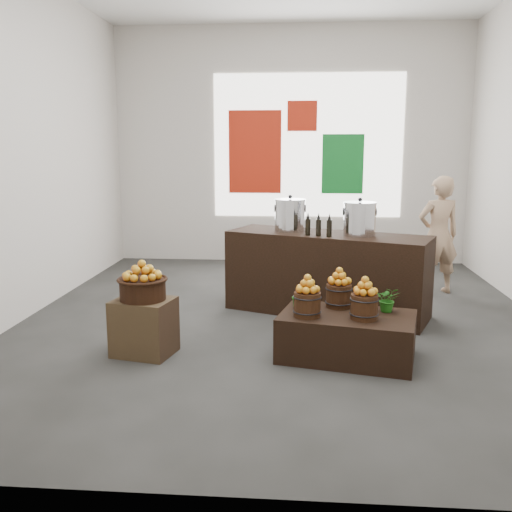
# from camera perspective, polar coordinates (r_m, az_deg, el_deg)

# --- Properties ---
(ground) EXTENTS (7.00, 7.00, 0.00)m
(ground) POSITION_cam_1_polar(r_m,az_deg,el_deg) (6.73, 2.59, -6.28)
(ground) COLOR #353532
(ground) RESTS_ON ground
(back_wall) EXTENTS (6.00, 0.04, 4.00)m
(back_wall) POSITION_cam_1_polar(r_m,az_deg,el_deg) (9.93, 3.42, 10.91)
(back_wall) COLOR beige
(back_wall) RESTS_ON ground
(back_opening) EXTENTS (3.20, 0.02, 2.40)m
(back_opening) POSITION_cam_1_polar(r_m,az_deg,el_deg) (9.91, 5.19, 10.89)
(back_opening) COLOR white
(back_opening) RESTS_ON back_wall
(deco_red_left) EXTENTS (0.90, 0.04, 1.40)m
(deco_red_left) POSITION_cam_1_polar(r_m,az_deg,el_deg) (9.94, -0.11, 10.36)
(deco_red_left) COLOR #B1210D
(deco_red_left) RESTS_ON back_wall
(deco_green_right) EXTENTS (0.70, 0.04, 1.00)m
(deco_green_right) POSITION_cam_1_polar(r_m,az_deg,el_deg) (9.93, 8.66, 9.08)
(deco_green_right) COLOR #116D24
(deco_green_right) RESTS_ON back_wall
(deco_red_upper) EXTENTS (0.50, 0.04, 0.50)m
(deco_red_upper) POSITION_cam_1_polar(r_m,az_deg,el_deg) (9.92, 4.64, 13.79)
(deco_red_upper) COLOR #B1210D
(deco_red_upper) RESTS_ON back_wall
(crate) EXTENTS (0.63, 0.55, 0.55)m
(crate) POSITION_cam_1_polar(r_m,az_deg,el_deg) (5.65, -11.12, -6.97)
(crate) COLOR #4C3D23
(crate) RESTS_ON ground
(wicker_basket) EXTENTS (0.44, 0.44, 0.20)m
(wicker_basket) POSITION_cam_1_polar(r_m,az_deg,el_deg) (5.54, -11.26, -3.30)
(wicker_basket) COLOR black
(wicker_basket) RESTS_ON crate
(apples_in_basket) EXTENTS (0.34, 0.34, 0.18)m
(apples_in_basket) POSITION_cam_1_polar(r_m,az_deg,el_deg) (5.50, -11.34, -1.37)
(apples_in_basket) COLOR #99040C
(apples_in_basket) RESTS_ON wicker_basket
(display_table) EXTENTS (1.38, 1.02, 0.43)m
(display_table) POSITION_cam_1_polar(r_m,az_deg,el_deg) (5.52, 9.08, -7.93)
(display_table) COLOR black
(display_table) RESTS_ON ground
(apple_bucket_front_left) EXTENTS (0.25, 0.25, 0.23)m
(apple_bucket_front_left) POSITION_cam_1_polar(r_m,az_deg,el_deg) (5.32, 5.14, -4.85)
(apple_bucket_front_left) COLOR #3A200F
(apple_bucket_front_left) RESTS_ON display_table
(apples_in_bucket_front_left) EXTENTS (0.19, 0.19, 0.17)m
(apples_in_bucket_front_left) POSITION_cam_1_polar(r_m,az_deg,el_deg) (5.27, 5.17, -2.78)
(apples_in_bucket_front_left) COLOR #99040C
(apples_in_bucket_front_left) RESTS_ON apple_bucket_front_left
(apple_bucket_front_right) EXTENTS (0.25, 0.25, 0.23)m
(apple_bucket_front_right) POSITION_cam_1_polar(r_m,az_deg,el_deg) (5.32, 10.77, -5.02)
(apple_bucket_front_right) COLOR #3A200F
(apple_bucket_front_right) RESTS_ON display_table
(apples_in_bucket_front_right) EXTENTS (0.19, 0.19, 0.17)m
(apples_in_bucket_front_right) POSITION_cam_1_polar(r_m,az_deg,el_deg) (5.27, 10.84, -2.94)
(apples_in_bucket_front_right) COLOR #99040C
(apples_in_bucket_front_right) RESTS_ON apple_bucket_front_right
(apple_bucket_rear) EXTENTS (0.25, 0.25, 0.23)m
(apple_bucket_rear) POSITION_cam_1_polar(r_m,az_deg,el_deg) (5.66, 8.27, -3.96)
(apple_bucket_rear) COLOR #3A200F
(apple_bucket_rear) RESTS_ON display_table
(apples_in_bucket_rear) EXTENTS (0.19, 0.19, 0.17)m
(apples_in_bucket_rear) POSITION_cam_1_polar(r_m,az_deg,el_deg) (5.62, 8.33, -2.01)
(apples_in_bucket_rear) COLOR #99040C
(apples_in_bucket_rear) RESTS_ON apple_bucket_rear
(herb_garnish_right) EXTENTS (0.24, 0.22, 0.24)m
(herb_garnish_right) POSITION_cam_1_polar(r_m,az_deg,el_deg) (5.59, 13.05, -4.24)
(herb_garnish_right) COLOR #195A13
(herb_garnish_right) RESTS_ON display_table
(herb_garnish_left) EXTENTS (0.16, 0.15, 0.24)m
(herb_garnish_left) POSITION_cam_1_polar(r_m,az_deg,el_deg) (5.61, 4.30, -3.94)
(herb_garnish_left) COLOR #195A13
(herb_garnish_left) RESTS_ON display_table
(counter) EXTENTS (2.49, 1.58, 0.97)m
(counter) POSITION_cam_1_polar(r_m,az_deg,el_deg) (6.90, 7.09, -1.75)
(counter) COLOR black
(counter) RESTS_ON ground
(stock_pot_left) EXTENTS (0.37, 0.37, 0.37)m
(stock_pot_left) POSITION_cam_1_polar(r_m,az_deg,el_deg) (6.96, 3.42, 4.02)
(stock_pot_left) COLOR silver
(stock_pot_left) RESTS_ON counter
(stock_pot_center) EXTENTS (0.37, 0.37, 0.37)m
(stock_pot_center) POSITION_cam_1_polar(r_m,az_deg,el_deg) (6.67, 10.30, 3.58)
(stock_pot_center) COLOR silver
(stock_pot_center) RESTS_ON counter
(oil_cruets) EXTENTS (0.27, 0.16, 0.27)m
(oil_cruets) POSITION_cam_1_polar(r_m,az_deg,el_deg) (6.57, 6.53, 3.14)
(oil_cruets) COLOR black
(oil_cruets) RESTS_ON counter
(shopper) EXTENTS (0.66, 0.51, 1.61)m
(shopper) POSITION_cam_1_polar(r_m,az_deg,el_deg) (8.14, 17.76, 2.00)
(shopper) COLOR tan
(shopper) RESTS_ON ground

